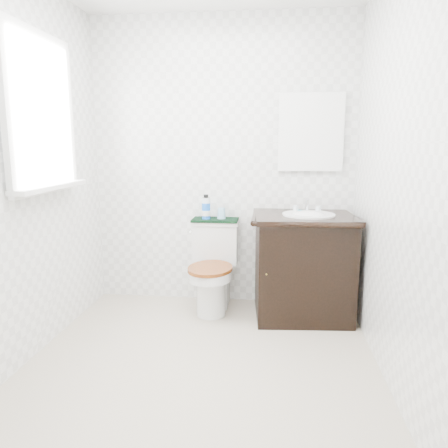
% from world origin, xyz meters
% --- Properties ---
extents(floor, '(2.40, 2.40, 0.00)m').
position_xyz_m(floor, '(0.00, 0.00, 0.00)').
color(floor, '#B2A38F').
rests_on(floor, ground).
extents(wall_back, '(2.40, 0.00, 2.40)m').
position_xyz_m(wall_back, '(0.00, 1.20, 1.20)').
color(wall_back, white).
rests_on(wall_back, ground).
extents(wall_front, '(2.40, 0.00, 2.40)m').
position_xyz_m(wall_front, '(0.00, -1.20, 1.20)').
color(wall_front, white).
rests_on(wall_front, ground).
extents(wall_left, '(0.00, 2.40, 2.40)m').
position_xyz_m(wall_left, '(-1.10, 0.00, 1.20)').
color(wall_left, white).
rests_on(wall_left, ground).
extents(wall_right, '(0.00, 2.40, 2.40)m').
position_xyz_m(wall_right, '(1.10, 0.00, 1.20)').
color(wall_right, white).
rests_on(wall_right, ground).
extents(window, '(0.02, 0.70, 0.90)m').
position_xyz_m(window, '(-1.07, 0.25, 1.55)').
color(window, white).
rests_on(window, wall_left).
extents(mirror, '(0.50, 0.02, 0.60)m').
position_xyz_m(mirror, '(0.72, 1.18, 1.45)').
color(mirror, silver).
rests_on(mirror, wall_back).
extents(toilet, '(0.39, 0.62, 0.72)m').
position_xyz_m(toilet, '(-0.05, 0.97, 0.32)').
color(toilet, white).
rests_on(toilet, floor).
extents(vanity, '(0.81, 0.71, 0.92)m').
position_xyz_m(vanity, '(0.67, 0.90, 0.43)').
color(vanity, black).
rests_on(vanity, floor).
extents(trash_bin, '(0.24, 0.21, 0.31)m').
position_xyz_m(trash_bin, '(0.45, 0.80, 0.16)').
color(trash_bin, white).
rests_on(trash_bin, floor).
extents(towel, '(0.38, 0.22, 0.02)m').
position_xyz_m(towel, '(-0.05, 1.09, 0.73)').
color(towel, black).
rests_on(towel, toilet).
extents(mouthwash_bottle, '(0.07, 0.07, 0.20)m').
position_xyz_m(mouthwash_bottle, '(-0.13, 1.08, 0.83)').
color(mouthwash_bottle, blue).
rests_on(mouthwash_bottle, towel).
extents(cup, '(0.07, 0.07, 0.09)m').
position_xyz_m(cup, '(0.00, 1.11, 0.79)').
color(cup, '#89BDE1').
rests_on(cup, towel).
extents(soap_bar, '(0.07, 0.04, 0.02)m').
position_xyz_m(soap_bar, '(0.64, 1.03, 0.83)').
color(soap_bar, '#1B7386').
rests_on(soap_bar, vanity).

